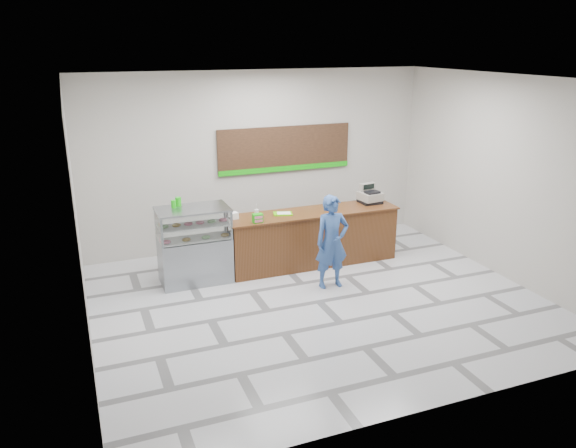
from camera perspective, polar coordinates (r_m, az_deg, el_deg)
name	(u,v)px	position (r m, az deg, el deg)	size (l,w,h in m)	color
floor	(319,302)	(9.17, 3.19, -7.88)	(7.00, 7.00, 0.00)	silver
back_wall	(259,160)	(11.27, -3.01, 6.50)	(7.00, 7.00, 0.00)	#B7B2A8
ceiling	(324,79)	(8.26, 3.63, 14.51)	(7.00, 7.00, 0.00)	silver
sales_counter	(312,238)	(10.48, 2.48, -1.39)	(3.26, 0.76, 1.03)	brown
display_case	(194,245)	(9.79, -9.49, -2.08)	(1.22, 0.72, 1.33)	gray
menu_board	(285,150)	(11.38, -0.30, 7.57)	(2.80, 0.06, 0.90)	black
cash_register	(370,196)	(10.95, 8.31, 2.85)	(0.43, 0.45, 0.36)	black
card_terminal	(334,207)	(10.53, 4.67, 1.69)	(0.08, 0.15, 0.04)	black
serving_tray	(283,214)	(10.15, -0.51, 1.07)	(0.39, 0.33, 0.02)	#53CA02
napkin_box	(234,216)	(9.91, -5.53, 0.86)	(0.13, 0.13, 0.12)	white
straw_cup	(257,213)	(10.06, -3.21, 1.17)	(0.08, 0.08, 0.12)	silver
promo_box	(258,218)	(9.68, -3.11, 0.60)	(0.17, 0.11, 0.15)	#14B10E
donut_decal	(329,210)	(10.42, 4.17, 1.43)	(0.16, 0.16, 0.00)	#E16988
green_cup_left	(174,204)	(9.66, -11.54, 2.00)	(0.08, 0.08, 0.13)	#14B10E
green_cup_right	(178,202)	(9.74, -11.08, 2.24)	(0.10, 0.10, 0.15)	#14B10E
customer	(332,242)	(9.45, 4.48, -1.82)	(0.59, 0.38, 1.61)	#315393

